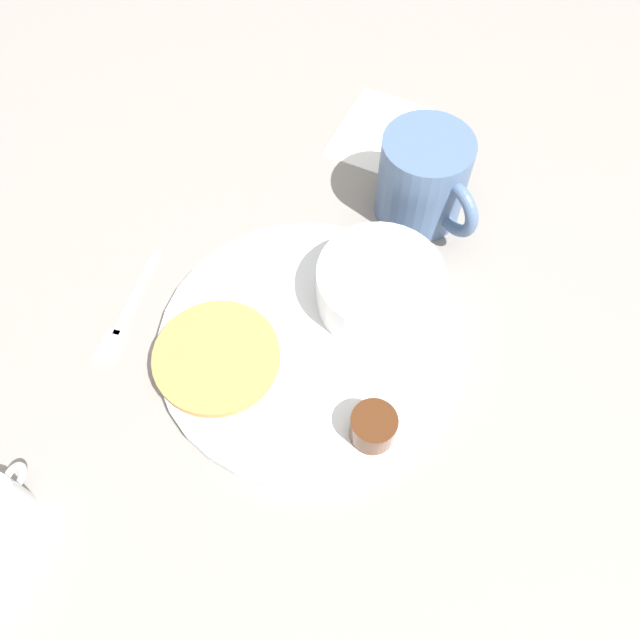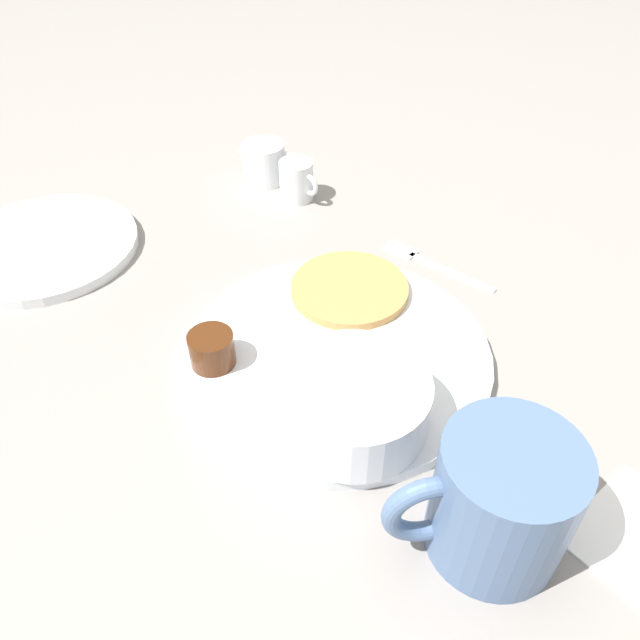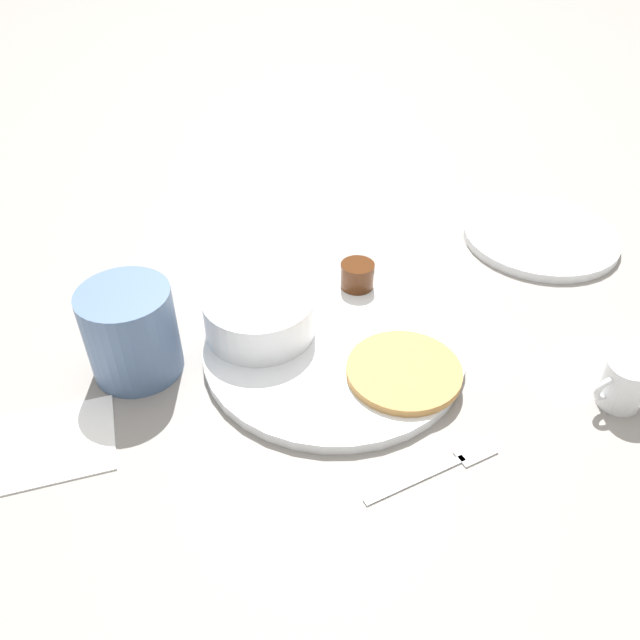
{
  "view_description": "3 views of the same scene",
  "coord_description": "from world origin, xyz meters",
  "px_view_note": "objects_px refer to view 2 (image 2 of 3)",
  "views": [
    {
      "loc": [
        0.28,
        0.08,
        0.54
      ],
      "look_at": [
        -0.01,
        0.01,
        0.04
      ],
      "focal_mm": 35.0,
      "sensor_mm": 36.0,
      "label": 1
    },
    {
      "loc": [
        -0.24,
        0.34,
        0.42
      ],
      "look_at": [
        0.02,
        0.01,
        0.04
      ],
      "focal_mm": 35.0,
      "sensor_mm": 36.0,
      "label": 2
    },
    {
      "loc": [
        -0.26,
        -0.44,
        0.47
      ],
      "look_at": [
        -0.02,
        0.0,
        0.05
      ],
      "focal_mm": 35.0,
      "sensor_mm": 36.0,
      "label": 3
    }
  ],
  "objects_px": {
    "creamer_pitcher_near": "(297,180)",
    "fork": "(425,260)",
    "bowl": "(354,401)",
    "plate": "(336,354)",
    "coffee_mug": "(498,501)",
    "creamer_pitcher_far": "(265,162)"
  },
  "relations": [
    {
      "from": "creamer_pitcher_near",
      "to": "fork",
      "type": "height_order",
      "value": "creamer_pitcher_near"
    },
    {
      "from": "creamer_pitcher_near",
      "to": "fork",
      "type": "relative_size",
      "value": 0.46
    },
    {
      "from": "creamer_pitcher_far",
      "to": "fork",
      "type": "distance_m",
      "value": 0.27
    },
    {
      "from": "plate",
      "to": "bowl",
      "type": "relative_size",
      "value": 2.34
    },
    {
      "from": "creamer_pitcher_far",
      "to": "fork",
      "type": "relative_size",
      "value": 0.52
    },
    {
      "from": "coffee_mug",
      "to": "fork",
      "type": "distance_m",
      "value": 0.34
    },
    {
      "from": "bowl",
      "to": "creamer_pitcher_near",
      "type": "distance_m",
      "value": 0.38
    },
    {
      "from": "coffee_mug",
      "to": "bowl",
      "type": "bearing_deg",
      "value": -9.35
    },
    {
      "from": "bowl",
      "to": "fork",
      "type": "xyz_separation_m",
      "value": [
        0.07,
        -0.25,
        -0.04
      ]
    },
    {
      "from": "bowl",
      "to": "coffee_mug",
      "type": "distance_m",
      "value": 0.14
    },
    {
      "from": "bowl",
      "to": "creamer_pitcher_near",
      "type": "xyz_separation_m",
      "value": [
        0.28,
        -0.26,
        -0.01
      ]
    },
    {
      "from": "plate",
      "to": "creamer_pitcher_near",
      "type": "height_order",
      "value": "creamer_pitcher_near"
    },
    {
      "from": "plate",
      "to": "fork",
      "type": "bearing_deg",
      "value": -85.8
    },
    {
      "from": "bowl",
      "to": "creamer_pitcher_near",
      "type": "height_order",
      "value": "bowl"
    },
    {
      "from": "coffee_mug",
      "to": "creamer_pitcher_far",
      "type": "relative_size",
      "value": 1.56
    },
    {
      "from": "bowl",
      "to": "fork",
      "type": "distance_m",
      "value": 0.26
    },
    {
      "from": "creamer_pitcher_far",
      "to": "fork",
      "type": "height_order",
      "value": "creamer_pitcher_far"
    },
    {
      "from": "creamer_pitcher_near",
      "to": "fork",
      "type": "bearing_deg",
      "value": 174.89
    },
    {
      "from": "bowl",
      "to": "fork",
      "type": "relative_size",
      "value": 0.88
    },
    {
      "from": "plate",
      "to": "coffee_mug",
      "type": "relative_size",
      "value": 2.54
    },
    {
      "from": "fork",
      "to": "creamer_pitcher_far",
      "type": "bearing_deg",
      "value": -6.13
    },
    {
      "from": "plate",
      "to": "fork",
      "type": "distance_m",
      "value": 0.19
    }
  ]
}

